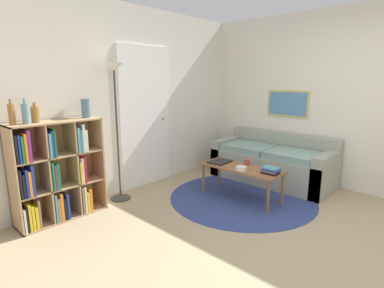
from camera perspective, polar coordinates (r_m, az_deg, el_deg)
name	(u,v)px	position (r m, az deg, el deg)	size (l,w,h in m)	color
ground_plane	(313,255)	(3.16, 21.97, -19.07)	(14.00, 14.00, 0.00)	tan
wall_back	(133,101)	(4.42, -11.22, 7.99)	(7.09, 0.11, 2.60)	silver
wall_right	(287,98)	(5.16, 17.62, 8.36)	(0.08, 5.67, 2.60)	silver
rug	(242,197)	(4.25, 9.47, -9.95)	(1.98, 1.98, 0.01)	navy
bookshelf	(55,174)	(3.76, -24.71, -5.30)	(0.99, 0.34, 1.15)	tan
floor_lamp	(115,95)	(3.97, -14.43, 9.12)	(0.27, 0.27, 1.80)	#333333
couch	(273,163)	(4.97, 15.20, -3.52)	(0.80, 1.84, 0.74)	gray
coffee_table	(241,170)	(4.09, 9.36, -4.98)	(0.45, 1.11, 0.45)	brown
laptop	(220,161)	(4.27, 5.33, -3.34)	(0.33, 0.27, 0.02)	black
bowl	(241,168)	(3.93, 9.33, -4.60)	(0.14, 0.14, 0.05)	silver
book_stack_on_table	(271,171)	(3.86, 14.74, -4.91)	(0.16, 0.21, 0.08)	black
cup	(247,162)	(4.20, 10.48, -3.39)	(0.08, 0.08, 0.07)	#A33D33
bottle_left	(12,114)	(3.50, -31.12, 4.89)	(0.06, 0.06, 0.26)	olive
bottle_middle	(26,113)	(3.52, -29.10, 5.13)	(0.08, 0.08, 0.26)	#6B93A3
bottle_right	(35,114)	(3.58, -27.70, 5.04)	(0.08, 0.08, 0.21)	olive
vase_on_shelf	(86,108)	(3.80, -19.59, 6.41)	(0.10, 0.10, 0.22)	slate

